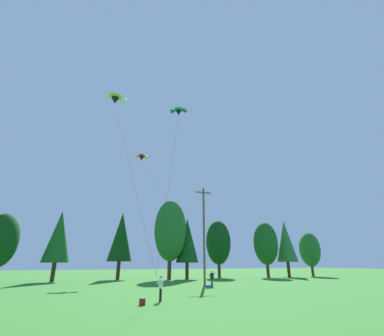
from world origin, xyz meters
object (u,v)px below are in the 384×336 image
object	(u,v)px
kite_flyer_near	(161,286)
picnic_cooler	(208,286)
parafoil_kite_far_teal	(179,111)
backpack	(142,302)
kite_flyer_mid	(212,277)
utility_pole	(204,232)
parafoil_kite_mid_red_yellow	(142,157)
parafoil_kite_high_lime_white	(115,98)

from	to	relation	value
kite_flyer_near	picnic_cooler	distance (m)	11.30
kite_flyer_near	parafoil_kite_far_teal	bearing A→B (deg)	64.59
backpack	picnic_cooler	size ratio (longest dim) A/B	0.77
kite_flyer_near	kite_flyer_mid	world-z (taller)	same
utility_pole	kite_flyer_mid	bearing A→B (deg)	-100.66
kite_flyer_near	parafoil_kite_mid_red_yellow	world-z (taller)	parafoil_kite_mid_red_yellow
picnic_cooler	parafoil_kite_mid_red_yellow	bearing A→B (deg)	84.41
kite_flyer_near	backpack	world-z (taller)	kite_flyer_near
utility_pole	backpack	bearing A→B (deg)	-127.98
picnic_cooler	utility_pole	bearing A→B (deg)	54.99
kite_flyer_near	parafoil_kite_mid_red_yellow	distance (m)	37.36
kite_flyer_mid	parafoil_kite_far_teal	xyz separation A→B (m)	(-4.58, -0.80, 19.66)
kite_flyer_mid	backpack	size ratio (longest dim) A/B	4.23
backpack	picnic_cooler	bearing A→B (deg)	-69.15
parafoil_kite_mid_red_yellow	parafoil_kite_high_lime_white	bearing A→B (deg)	-116.38
utility_pole	parafoil_kite_high_lime_white	world-z (taller)	parafoil_kite_high_lime_white
kite_flyer_mid	parafoil_kite_mid_red_yellow	bearing A→B (deg)	102.18
backpack	parafoil_kite_high_lime_white	bearing A→B (deg)	-19.37
kite_flyer_mid	backpack	world-z (taller)	kite_flyer_mid
kite_flyer_near	parafoil_kite_mid_red_yellow	xyz separation A→B (m)	(4.20, 30.41, 21.29)
parafoil_kite_mid_red_yellow	picnic_cooler	distance (m)	31.48
parafoil_kite_far_teal	utility_pole	bearing A→B (deg)	37.79
kite_flyer_mid	parafoil_kite_far_teal	bearing A→B (deg)	-170.10
kite_flyer_mid	backpack	xyz separation A→B (m)	(-10.22, -10.64, -0.80)
parafoil_kite_high_lime_white	picnic_cooler	distance (m)	27.98
utility_pole	backpack	size ratio (longest dim) A/B	30.23
parafoil_kite_mid_red_yellow	kite_flyer_near	bearing A→B (deg)	-97.87
kite_flyer_mid	parafoil_kite_mid_red_yellow	xyz separation A→B (m)	(-4.51, 20.91, 21.29)
kite_flyer_mid	parafoil_kite_high_lime_white	size ratio (longest dim) A/B	0.07
utility_pole	parafoil_kite_mid_red_yellow	xyz separation A→B (m)	(-5.12, 17.68, 15.97)
utility_pole	kite_flyer_near	size ratio (longest dim) A/B	7.15
backpack	kite_flyer_mid	bearing A→B (deg)	-68.78
parafoil_kite_mid_red_yellow	backpack	distance (m)	38.93
parafoil_kite_far_teal	parafoil_kite_high_lime_white	bearing A→B (deg)	136.49
kite_flyer_near	utility_pole	bearing A→B (deg)	53.77
kite_flyer_near	parafoil_kite_far_teal	distance (m)	21.89
utility_pole	picnic_cooler	xyz separation A→B (m)	(-1.67, -4.46, -6.15)
kite_flyer_near	kite_flyer_mid	bearing A→B (deg)	47.47
parafoil_kite_mid_red_yellow	picnic_cooler	xyz separation A→B (m)	(3.45, -22.14, -22.11)
backpack	picnic_cooler	world-z (taller)	backpack
backpack	kite_flyer_near	bearing A→B (deg)	-77.72
kite_flyer_near	picnic_cooler	bearing A→B (deg)	47.23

